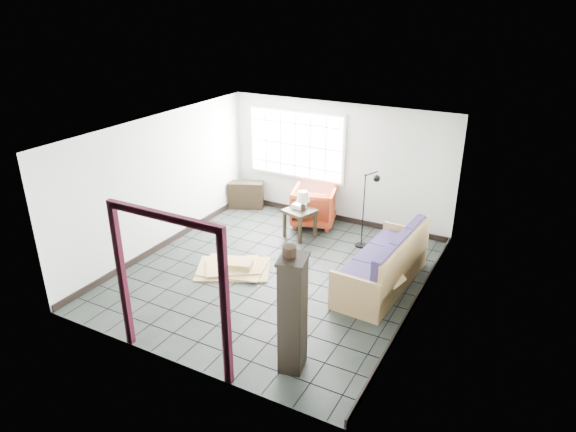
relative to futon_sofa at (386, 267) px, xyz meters
The scene contains 15 objects.
ground 1.96m from the futon_sofa, 164.46° to the right, with size 5.50×5.50×0.00m, color black.
room_shell 2.33m from the futon_sofa, 165.28° to the right, with size 5.02×5.52×2.61m.
window_panel 3.80m from the futon_sofa, 142.64° to the left, with size 2.32×0.08×1.52m.
doorway_trim 3.85m from the futon_sofa, 120.04° to the right, with size 1.80×0.08×2.20m.
futon_sofa is the anchor object (origin of this frame).
armchair 2.84m from the futon_sofa, 140.87° to the left, with size 0.89×0.83×0.92m, color brown.
side_table 2.41m from the futon_sofa, 154.18° to the left, with size 0.69×0.69×0.61m.
table_lamp 2.41m from the futon_sofa, 153.43° to the left, with size 0.32×0.32×0.41m.
projector 2.51m from the futon_sofa, 153.43° to the left, with size 0.27×0.22×0.09m.
floor_lamp 1.54m from the futon_sofa, 122.54° to the left, with size 0.46×0.28×1.61m.
console_shelf 4.43m from the futon_sofa, 154.85° to the left, with size 0.86×0.62×0.62m.
tall_shelf 2.65m from the futon_sofa, 99.33° to the right, with size 0.44×0.51×1.64m.
pot 2.92m from the futon_sofa, 100.81° to the right, with size 0.21×0.21×0.13m.
open_box 0.37m from the futon_sofa, 95.82° to the right, with size 0.93×0.59×0.49m.
cardboard_pile 2.71m from the futon_sofa, 163.85° to the right, with size 1.58×1.41×0.19m.
Camera 1 is at (4.02, -6.97, 4.59)m, focal length 32.00 mm.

